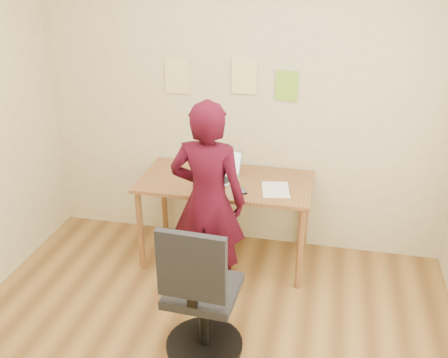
% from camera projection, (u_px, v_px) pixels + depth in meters
% --- Properties ---
extents(room, '(3.58, 3.58, 2.78)m').
position_uv_depth(room, '(181.00, 183.00, 2.57)').
color(room, brown).
rests_on(room, ground).
extents(desk, '(1.40, 0.70, 0.74)m').
position_uv_depth(desk, '(226.00, 190.00, 4.10)').
color(desk, brown).
rests_on(desk, ground).
extents(laptop, '(0.38, 0.36, 0.22)m').
position_uv_depth(laptop, '(221.00, 171.00, 4.10)').
color(laptop, silver).
rests_on(laptop, desk).
extents(paper_sheet, '(0.26, 0.33, 0.00)m').
position_uv_depth(paper_sheet, '(276.00, 189.00, 3.90)').
color(paper_sheet, white).
rests_on(paper_sheet, desk).
extents(phone, '(0.12, 0.14, 0.01)m').
position_uv_depth(phone, '(241.00, 191.00, 3.87)').
color(phone, black).
rests_on(phone, desk).
extents(wall_note_left, '(0.21, 0.00, 0.30)m').
position_uv_depth(wall_note_left, '(177.00, 76.00, 4.16)').
color(wall_note_left, '#EEDE8E').
rests_on(wall_note_left, room).
extents(wall_note_mid, '(0.21, 0.00, 0.30)m').
position_uv_depth(wall_note_mid, '(244.00, 76.00, 4.04)').
color(wall_note_mid, '#EEDE8E').
rests_on(wall_note_mid, room).
extents(wall_note_right, '(0.18, 0.00, 0.24)m').
position_uv_depth(wall_note_right, '(287.00, 86.00, 4.00)').
color(wall_note_right, '#82C52C').
rests_on(wall_note_right, room).
extents(office_chair, '(0.52, 0.52, 1.00)m').
position_uv_depth(office_chair, '(200.00, 301.00, 3.15)').
color(office_chair, black).
rests_on(office_chair, ground).
extents(person, '(0.56, 0.37, 1.54)m').
position_uv_depth(person, '(208.00, 201.00, 3.65)').
color(person, '#380715').
rests_on(person, ground).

